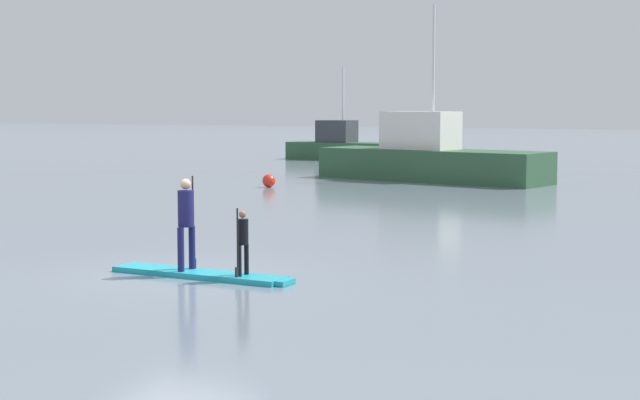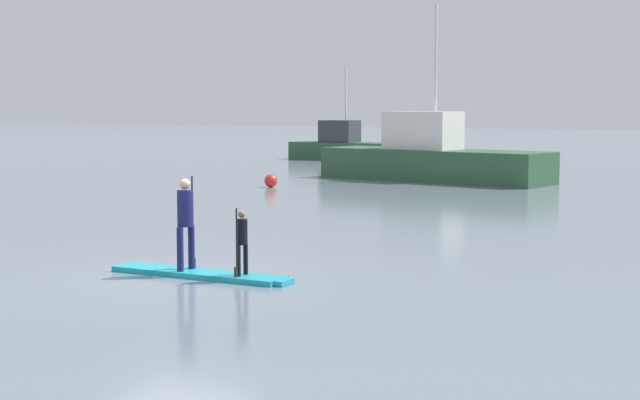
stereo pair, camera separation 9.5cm
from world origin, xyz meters
name	(u,v)px [view 1 (the left image)]	position (x,y,z in m)	size (l,w,h in m)	color
ground_plane	(179,276)	(0.00, 0.00, 0.00)	(240.00, 240.00, 0.00)	slate
paddleboard_near	(202,274)	(0.43, 0.11, 0.05)	(3.69, 0.73, 0.10)	#1E9EB2
paddler_adult	(186,218)	(0.09, 0.13, 1.08)	(0.31, 0.53, 1.74)	#19194C
paddler_child_solo	(242,239)	(1.32, 0.08, 0.76)	(0.21, 0.41, 1.23)	black
fishing_boat_white_large	(430,158)	(-3.81, 23.90, 0.94)	(10.35, 4.75, 7.29)	#2D5638
motor_boat_small_navy	(341,146)	(-14.00, 36.78, 0.80)	(6.56, 2.18, 5.37)	#2D5638
mooring_buoy_near	(269,181)	(-8.22, 17.99, 0.25)	(0.51, 0.51, 0.51)	red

